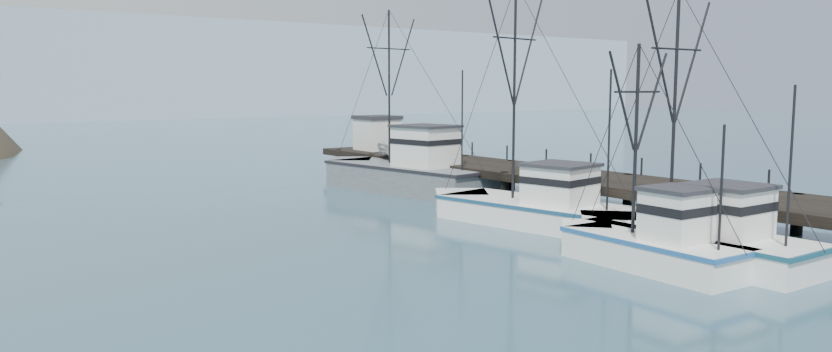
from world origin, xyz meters
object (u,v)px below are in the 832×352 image
at_px(trawler_mid, 648,246).
at_px(trawler_far, 531,208).
at_px(work_vessel, 404,173).
at_px(pickup_truck, 417,146).
at_px(pier, 536,174).
at_px(trawler_near, 691,240).
at_px(pier_shed, 377,133).

bearing_deg(trawler_mid, trawler_far, 73.54).
distance_m(work_vessel, pickup_truck, 4.39).
distance_m(trawler_far, work_vessel, 14.17).
bearing_deg(trawler_mid, pier, 60.10).
bearing_deg(trawler_mid, work_vessel, 79.07).
relative_size(trawler_near, pickup_truck, 2.03).
relative_size(trawler_near, trawler_mid, 1.25).
height_order(trawler_far, pickup_truck, trawler_far).
bearing_deg(trawler_far, pier, 43.54).
distance_m(pier, work_vessel, 9.47).
bearing_deg(pier_shed, pickup_truck, -96.83).
distance_m(pier, trawler_far, 8.03).
bearing_deg(pier, trawler_mid, -119.90).
height_order(pier, trawler_near, trawler_near).
xyz_separation_m(pier_shed, pickup_truck, (-0.81, -6.72, -0.64)).
height_order(work_vessel, pier_shed, work_vessel).
xyz_separation_m(trawler_mid, work_vessel, (4.53, 23.43, 0.41)).
distance_m(pier, trawler_near, 16.28).
height_order(trawler_far, work_vessel, trawler_far).
relative_size(trawler_mid, pickup_truck, 1.62).
height_order(pier, trawler_mid, trawler_mid).
bearing_deg(trawler_far, pier_shed, 76.51).
xyz_separation_m(trawler_far, work_vessel, (1.76, 14.05, 0.41)).
bearing_deg(trawler_near, pickup_truck, 79.05).
distance_m(trawler_mid, pickup_truck, 27.30).
bearing_deg(pier_shed, pier, -89.53).
distance_m(pier, trawler_mid, 17.18).
xyz_separation_m(pier, trawler_near, (-6.06, -15.09, -0.87)).
bearing_deg(pickup_truck, trawler_far, 175.21).
xyz_separation_m(trawler_near, work_vessel, (2.03, 23.64, 0.41)).
distance_m(trawler_far, pickup_truck, 17.57).
height_order(trawler_near, pier_shed, trawler_near).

